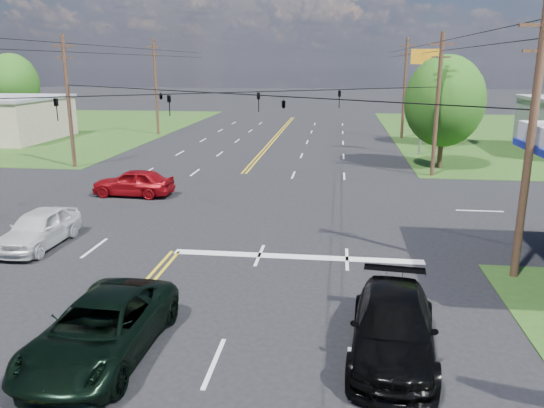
# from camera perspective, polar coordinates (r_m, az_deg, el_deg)

# --- Properties ---
(ground) EXTENTS (280.00, 280.00, 0.00)m
(ground) POSITION_cam_1_polar(r_m,az_deg,el_deg) (29.61, -5.79, 0.13)
(ground) COLOR black
(ground) RESTS_ON ground
(stop_bar) EXTENTS (10.00, 0.50, 0.02)m
(stop_bar) POSITION_cam_1_polar(r_m,az_deg,el_deg) (21.32, 2.66, -5.74)
(stop_bar) COLOR silver
(stop_bar) RESTS_ON ground
(pole_se) EXTENTS (1.60, 0.28, 9.50)m
(pole_se) POSITION_cam_1_polar(r_m,az_deg,el_deg) (20.15, 26.04, 6.00)
(pole_se) COLOR #3C2819
(pole_se) RESTS_ON ground
(pole_nw) EXTENTS (1.60, 0.28, 9.50)m
(pole_nw) POSITION_cam_1_polar(r_m,az_deg,el_deg) (41.81, -21.04, 10.38)
(pole_nw) COLOR #3C2819
(pole_nw) RESTS_ON ground
(pole_ne) EXTENTS (1.60, 0.28, 9.50)m
(pole_ne) POSITION_cam_1_polar(r_m,az_deg,el_deg) (37.56, 17.37, 10.28)
(pole_ne) COLOR #3C2819
(pole_ne) RESTS_ON ground
(pole_left_far) EXTENTS (1.60, 0.28, 10.00)m
(pole_left_far) POSITION_cam_1_polar(r_m,az_deg,el_deg) (59.25, -12.38, 12.30)
(pole_left_far) COLOR #3C2819
(pole_left_far) RESTS_ON ground
(pole_right_far) EXTENTS (1.60, 0.28, 10.00)m
(pole_right_far) POSITION_cam_1_polar(r_m,az_deg,el_deg) (56.32, 14.07, 12.09)
(pole_right_far) COLOR #3C2819
(pole_right_far) RESTS_ON ground
(span_wire_signals) EXTENTS (26.00, 18.00, 1.13)m
(span_wire_signals) POSITION_cam_1_polar(r_m,az_deg,el_deg) (28.68, -6.10, 11.80)
(span_wire_signals) COLOR black
(span_wire_signals) RESTS_ON ground
(power_lines) EXTENTS (26.04, 100.00, 0.64)m
(power_lines) POSITION_cam_1_polar(r_m,az_deg,el_deg) (26.72, -7.28, 17.13)
(power_lines) COLOR black
(power_lines) RESTS_ON ground
(tree_right_a) EXTENTS (5.70, 5.70, 8.18)m
(tree_right_a) POSITION_cam_1_polar(r_m,az_deg,el_deg) (40.68, 18.05, 10.47)
(tree_right_a) COLOR #3C2819
(tree_right_a) RESTS_ON ground
(tree_right_b) EXTENTS (4.94, 4.94, 7.09)m
(tree_right_b) POSITION_cam_1_polar(r_m,az_deg,el_deg) (52.96, 18.32, 10.60)
(tree_right_b) COLOR #3C2819
(tree_right_b) RESTS_ON ground
(tree_far_l) EXTENTS (6.08, 6.08, 8.72)m
(tree_far_l) POSITION_cam_1_polar(r_m,az_deg,el_deg) (71.24, -26.16, 11.56)
(tree_far_l) COLOR #3C2819
(tree_far_l) RESTS_ON ground
(pickup_dkgreen) EXTENTS (2.79, 5.76, 1.58)m
(pickup_dkgreen) POSITION_cam_1_polar(r_m,az_deg,el_deg) (14.89, -17.96, -12.71)
(pickup_dkgreen) COLOR black
(pickup_dkgreen) RESTS_ON ground
(suv_black) EXTENTS (2.69, 5.56, 1.56)m
(suv_black) POSITION_cam_1_polar(r_m,az_deg,el_deg) (14.66, 12.90, -12.84)
(suv_black) COLOR black
(suv_black) RESTS_ON ground
(pickup_white) EXTENTS (1.91, 4.64, 1.57)m
(pickup_white) POSITION_cam_1_polar(r_m,az_deg,el_deg) (24.38, -23.78, -2.41)
(pickup_white) COLOR silver
(pickup_white) RESTS_ON ground
(sedan_red) EXTENTS (4.75, 2.07, 1.59)m
(sedan_red) POSITION_cam_1_polar(r_m,az_deg,el_deg) (31.91, -14.69, 2.27)
(sedan_red) COLOR maroon
(sedan_red) RESTS_ON ground
(polesign_ne) EXTENTS (2.39, 0.54, 8.63)m
(polesign_ne) POSITION_cam_1_polar(r_m,az_deg,el_deg) (45.96, 16.13, 13.46)
(polesign_ne) COLOR #A5A5AA
(polesign_ne) RESTS_ON ground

